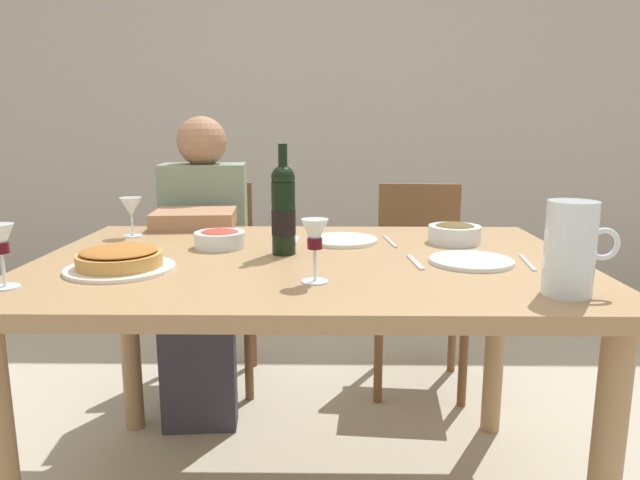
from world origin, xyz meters
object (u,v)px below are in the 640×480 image
Objects in this scene: salad_bowl at (220,238)px; wine_glass_right_diner at (315,238)px; dinner_plate_left_setting at (343,240)px; wine_glass_centre at (0,243)px; chair_right at (419,271)px; baked_tart at (120,260)px; dinner_plate_right_setting at (471,261)px; diner_left at (203,255)px; wine_bottle at (283,210)px; chair_left at (211,270)px; dining_table at (307,289)px; water_pitcher at (570,254)px; olive_bowl at (455,232)px; wine_glass_left_diner at (131,209)px.

salad_bowl is 1.02× the size of wine_glass_right_diner.
dinner_plate_left_setting is (0.08, 0.48, -0.10)m from wine_glass_right_diner.
wine_glass_centre is 0.17× the size of chair_right.
wine_glass_right_diner reaches higher than chair_right.
baked_tart reaches higher than dinner_plate_right_setting.
baked_tart is at bearing 83.00° from diner_left.
wine_bottle is 0.54m from dinner_plate_right_setting.
chair_left reaches higher than baked_tart.
dinner_plate_right_setting is at bearing -39.70° from dinner_plate_left_setting.
water_pitcher is (0.58, -0.35, 0.18)m from dining_table.
water_pitcher is at bearing -31.33° from dining_table.
olive_bowl is (0.46, 0.21, 0.13)m from dining_table.
olive_bowl is at bearing 47.57° from wine_glass_right_diner.
wine_bottle is 0.71m from wine_glass_centre.
wine_glass_left_diner is 0.83m from wine_glass_right_diner.
wine_glass_right_diner is at bearing 108.17° from chair_left.
dinner_plate_right_setting is (1.03, -0.36, -0.09)m from wine_glass_left_diner.
olive_bowl is 0.28m from dinner_plate_right_setting.
wine_glass_centre reaches higher than dinner_plate_right_setting.
dinner_plate_right_setting is (0.42, 0.20, -0.10)m from wine_glass_right_diner.
wine_glass_right_diner is 0.68× the size of dinner_plate_right_setting.
wine_glass_right_diner is at bearing -84.04° from dining_table.
wine_glass_left_diner is at bearing 160.65° from dinner_plate_right_setting.
dining_table is 4.78× the size of wine_bottle.
diner_left is (-0.55, 0.44, -0.15)m from dinner_plate_left_setting.
wine_glass_centre is 1.68m from chair_right.
wine_glass_centre is at bearing -155.08° from olive_bowl.
wine_bottle is 2.13× the size of wine_glass_centre.
salad_bowl is at bearing 153.91° from dining_table.
water_pitcher is at bearing -1.69° from wine_glass_centre.
wine_glass_right_diner is 0.49m from dinner_plate_left_setting.
dinner_plate_right_setting is (0.34, -0.28, 0.00)m from dinner_plate_left_setting.
water_pitcher is 1.26m from wine_glass_centre.
diner_left reaches higher than wine_glass_left_diner.
wine_glass_centre reaches higher than olive_bowl.
wine_bottle is 0.77m from diner_left.
water_pitcher is at bearing -64.80° from dinner_plate_right_setting.
olive_bowl is 0.19× the size of chair_left.
dinner_plate_right_setting reaches higher than dining_table.
salad_bowl is 0.69× the size of dinner_plate_right_setting.
diner_left is (-0.17, 0.52, -0.17)m from salad_bowl.
baked_tart is at bearing 167.78° from wine_glass_right_diner.
baked_tart is at bearing -147.47° from dinner_plate_left_setting.
wine_bottle reaches higher than baked_tart.
baked_tart is 1.23× the size of dinner_plate_left_setting.
dinner_plate_right_setting is at bearing -15.28° from salad_bowl.
wine_bottle reaches higher than wine_glass_left_diner.
chair_left is (0.22, 1.20, -0.37)m from wine_glass_centre.
dining_table is at bearing -26.09° from salad_bowl.
olive_bowl is 1.11× the size of wine_glass_centre.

